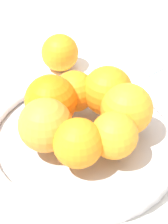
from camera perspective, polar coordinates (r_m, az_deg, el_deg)
ground_plane at (r=0.59m, az=0.00°, el=-5.41°), size 4.00×4.00×0.00m
fruit_bowl at (r=0.58m, az=0.00°, el=-4.15°), size 0.30×0.30×0.04m
orange_pile at (r=0.54m, az=0.08°, el=0.15°), size 0.19×0.19×0.08m
stray_orange at (r=0.75m, az=-3.69°, el=9.01°), size 0.07×0.07×0.07m
napkin_folded at (r=0.84m, az=9.22°, el=9.15°), size 0.18×0.18×0.01m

